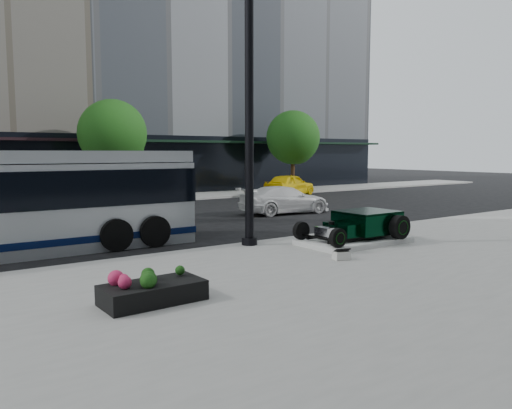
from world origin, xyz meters
TOP-DOWN VIEW (x-y plane):
  - ground at (0.00, 0.00)m, footprint 120.00×120.00m
  - sidewalk_far at (0.00, 14.00)m, footprint 70.00×4.00m
  - street_trees at (1.15, 13.07)m, footprint 29.80×3.80m
  - display_plinth at (2.48, -4.08)m, footprint 3.40×1.80m
  - hot_rod at (2.81, -4.08)m, footprint 3.22×2.00m
  - info_plaque at (0.50, -5.53)m, footprint 0.47×0.41m
  - lamppost at (-0.27, -2.44)m, footprint 0.47×0.47m
  - flower_planter at (-4.98, -6.19)m, footprint 1.88×0.98m
  - white_sedan at (5.96, 3.74)m, footprint 4.62×2.24m
  - yellow_taxi at (12.08, 10.97)m, footprint 4.64×3.13m

SIDE VIEW (x-z plane):
  - ground at x=0.00m, z-range 0.00..0.00m
  - sidewalk_far at x=0.00m, z-range 0.00..0.12m
  - display_plinth at x=2.48m, z-range 0.12..0.27m
  - info_plaque at x=0.50m, z-range 0.09..0.40m
  - flower_planter at x=-4.98m, z-range 0.04..0.64m
  - white_sedan at x=5.96m, z-range 0.00..1.29m
  - hot_rod at x=2.81m, z-range 0.29..1.10m
  - yellow_taxi at x=12.08m, z-range 0.00..1.47m
  - street_trees at x=1.15m, z-range 0.92..6.62m
  - lamppost at x=-0.27m, z-range -0.20..8.36m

